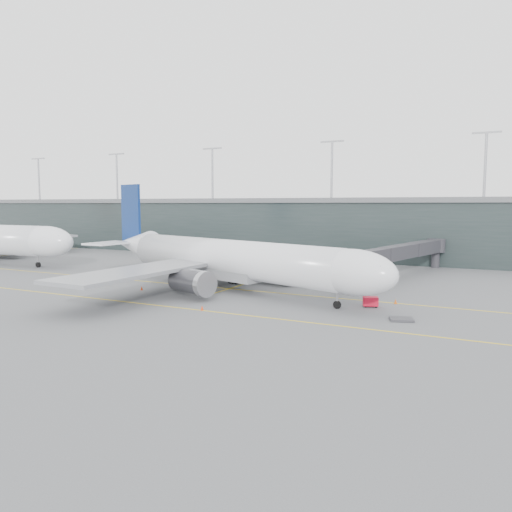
% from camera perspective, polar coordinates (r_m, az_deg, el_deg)
% --- Properties ---
extents(ground, '(320.00, 320.00, 0.00)m').
position_cam_1_polar(ground, '(87.05, -4.64, -3.10)').
color(ground, '#545458').
rests_on(ground, ground).
extents(taxiline_a, '(160.00, 0.25, 0.02)m').
position_cam_1_polar(taxiline_a, '(83.70, -6.06, -3.48)').
color(taxiline_a, yellow).
rests_on(taxiline_a, ground).
extents(taxiline_b, '(160.00, 0.25, 0.02)m').
position_cam_1_polar(taxiline_b, '(71.00, -13.09, -5.30)').
color(taxiline_b, yellow).
rests_on(taxiline_b, ground).
extents(taxiline_lead_main, '(0.25, 60.00, 0.02)m').
position_cam_1_polar(taxiline_lead_main, '(102.42, 3.59, -1.72)').
color(taxiline_lead_main, yellow).
rests_on(taxiline_lead_main, ground).
extents(taxiline_lead_adj, '(0.25, 60.00, 0.02)m').
position_cam_1_polar(taxiline_lead_adj, '(152.48, -25.26, 0.24)').
color(taxiline_lead_adj, yellow).
rests_on(taxiline_lead_adj, ground).
extents(terminal, '(240.00, 36.00, 29.00)m').
position_cam_1_polar(terminal, '(138.94, 7.87, 3.40)').
color(terminal, '#1E2928').
rests_on(terminal, ground).
extents(main_aircraft, '(61.07, 56.23, 17.53)m').
position_cam_1_polar(main_aircraft, '(80.02, -3.37, -0.34)').
color(main_aircraft, silver).
rests_on(main_aircraft, ground).
extents(jet_bridge, '(11.77, 44.06, 6.27)m').
position_cam_1_polar(jet_bridge, '(98.18, 15.72, 0.48)').
color(jet_bridge, '#2E2D33').
rests_on(jet_bridge, ground).
extents(gse_cart, '(2.28, 1.85, 1.35)m').
position_cam_1_polar(gse_cart, '(68.49, 12.96, -5.08)').
color(gse_cart, red).
rests_on(gse_cart, ground).
extents(baggage_dolly, '(3.22, 2.89, 0.27)m').
position_cam_1_polar(baggage_dolly, '(61.65, 16.30, -6.95)').
color(baggage_dolly, '#343439').
rests_on(baggage_dolly, ground).
extents(uld_a, '(2.12, 1.75, 1.82)m').
position_cam_1_polar(uld_a, '(98.40, -4.38, -1.49)').
color(uld_a, '#323237').
rests_on(uld_a, ground).
extents(uld_b, '(2.44, 2.03, 2.07)m').
position_cam_1_polar(uld_b, '(98.96, -2.96, -1.36)').
color(uld_b, '#323237').
rests_on(uld_b, ground).
extents(uld_c, '(2.06, 1.68, 1.81)m').
position_cam_1_polar(uld_c, '(96.40, -0.76, -1.63)').
color(uld_c, '#323237').
rests_on(uld_c, ground).
extents(cone_nose, '(0.43, 0.43, 0.68)m').
position_cam_1_polar(cone_nose, '(71.46, 15.66, -5.02)').
color(cone_nose, '#D6560B').
rests_on(cone_nose, ground).
extents(cone_wing_stbd, '(0.41, 0.41, 0.65)m').
position_cam_1_polar(cone_wing_stbd, '(65.08, -6.18, -5.92)').
color(cone_wing_stbd, red).
rests_on(cone_wing_stbd, ground).
extents(cone_wing_port, '(0.42, 0.42, 0.67)m').
position_cam_1_polar(cone_wing_port, '(92.20, 2.95, -2.37)').
color(cone_wing_port, '#D35B0B').
rests_on(cone_wing_port, ground).
extents(cone_tail, '(0.42, 0.42, 0.66)m').
position_cam_1_polar(cone_tail, '(81.77, -12.93, -3.59)').
color(cone_tail, red).
rests_on(cone_tail, ground).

